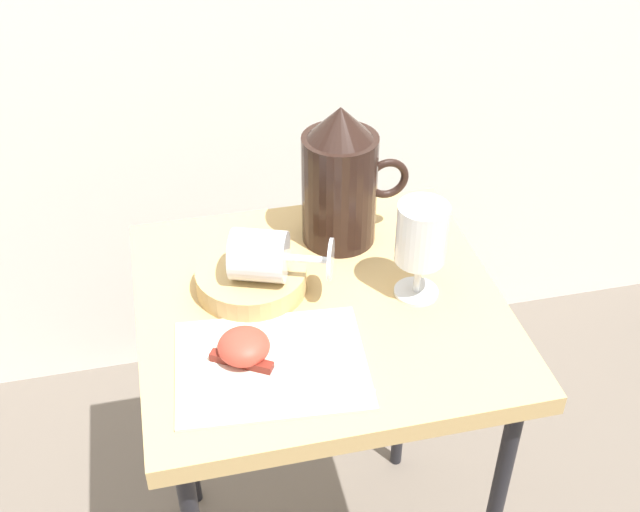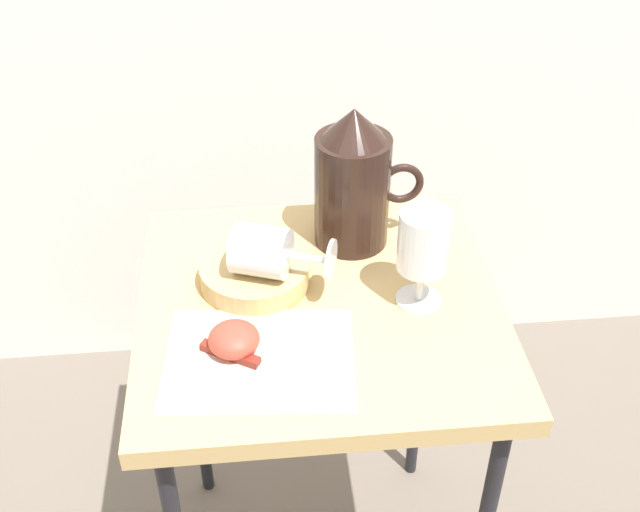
# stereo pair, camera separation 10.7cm
# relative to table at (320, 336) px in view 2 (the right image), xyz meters

# --- Properties ---
(table) EXTENTS (0.52, 0.50, 0.68)m
(table) POSITION_rel_table_xyz_m (0.00, 0.00, 0.00)
(table) COLOR tan
(table) RESTS_ON ground_plane
(linen_napkin) EXTENTS (0.26, 0.21, 0.00)m
(linen_napkin) POSITION_rel_table_xyz_m (-0.09, -0.11, 0.07)
(linen_napkin) COLOR beige
(linen_napkin) RESTS_ON table
(basket_tray) EXTENTS (0.16, 0.16, 0.03)m
(basket_tray) POSITION_rel_table_xyz_m (-0.09, 0.05, 0.09)
(basket_tray) COLOR tan
(basket_tray) RESTS_ON table
(pitcher) EXTENTS (0.17, 0.11, 0.23)m
(pitcher) POSITION_rel_table_xyz_m (0.06, 0.15, 0.16)
(pitcher) COLOR black
(pitcher) RESTS_ON table
(wine_glass_upright) EXTENTS (0.07, 0.07, 0.15)m
(wine_glass_upright) POSITION_rel_table_xyz_m (0.14, -0.01, 0.17)
(wine_glass_upright) COLOR silver
(wine_glass_upright) RESTS_ON table
(wine_glass_tipped_near) EXTENTS (0.16, 0.11, 0.07)m
(wine_glass_tipped_near) POSITION_rel_table_xyz_m (-0.07, 0.03, 0.14)
(wine_glass_tipped_near) COLOR silver
(wine_glass_tipped_near) RESTS_ON basket_tray
(apple_half_left) EXTENTS (0.07, 0.07, 0.04)m
(apple_half_left) POSITION_rel_table_xyz_m (-0.12, -0.09, 0.09)
(apple_half_left) COLOR #CC3D2D
(apple_half_left) RESTS_ON linen_napkin
(knife) EXTENTS (0.20, 0.12, 0.01)m
(knife) POSITION_rel_table_xyz_m (-0.10, -0.12, 0.08)
(knife) COLOR silver
(knife) RESTS_ON linen_napkin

